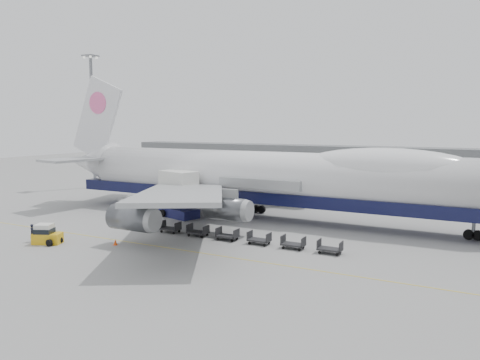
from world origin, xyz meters
The scene contains 16 objects.
ground centered at (0.00, 0.00, 0.00)m, with size 260.00×260.00×0.00m, color gray.
apron_line centered at (0.00, -6.00, 0.01)m, with size 60.00×0.15×0.01m, color gold.
hangar centered at (-10.00, 70.00, 3.50)m, with size 110.00×8.00×7.00m, color slate.
floodlight_mast centered at (-42.00, 24.00, 14.27)m, with size 2.40×2.40×25.43m.
airliner centered at (0.64, 12.00, 5.62)m, with size 67.00×55.30×19.98m.
catering_truck centered at (-10.40, 7.55, 3.46)m, with size 6.11×4.94×6.23m.
baggage_tug centered at (-14.59, -10.51, 0.93)m, with size 3.22×2.52×2.08m.
ground_worker centered at (-16.47, -10.67, 0.96)m, with size 0.70×0.46×1.91m, color black.
traffic_cone centered at (-7.79, -7.60, 0.29)m, with size 0.42×0.42×0.61m.
dolly_0 centered at (-9.85, -0.41, 0.53)m, with size 2.30×1.35×1.30m.
dolly_1 centered at (-6.06, -0.41, 0.53)m, with size 2.30×1.35×1.30m.
dolly_2 centered at (-2.28, -0.41, 0.53)m, with size 2.30×1.35×1.30m.
dolly_3 centered at (1.51, -0.41, 0.53)m, with size 2.30×1.35×1.30m.
dolly_4 centered at (5.30, -0.41, 0.53)m, with size 2.30×1.35×1.30m.
dolly_5 centered at (9.08, -0.41, 0.53)m, with size 2.30×1.35×1.30m.
dolly_6 centered at (12.87, -0.41, 0.53)m, with size 2.30×1.35×1.30m.
Camera 1 is at (25.64, -43.43, 12.55)m, focal length 35.00 mm.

